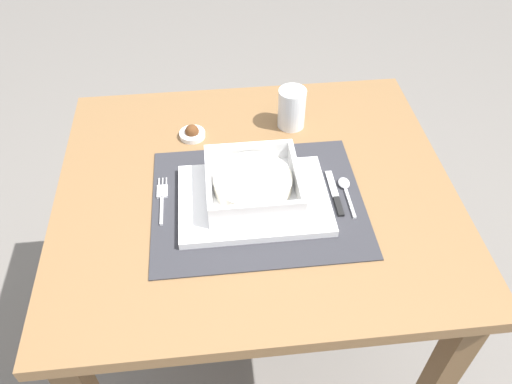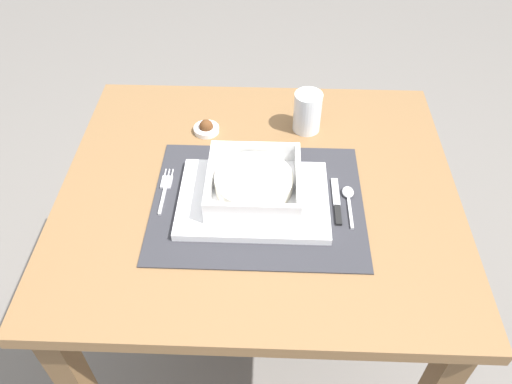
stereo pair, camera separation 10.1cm
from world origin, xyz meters
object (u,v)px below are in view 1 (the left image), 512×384
object	(u,v)px
fork	(162,197)
spoon	(345,187)
condiment_saucer	(192,133)
porridge_bowl	(253,184)
butter_knife	(335,196)
drinking_glass	(292,110)
dining_table	(255,224)

from	to	relation	value
fork	spoon	xyz separation A→B (m)	(0.38, -0.02, 0.00)
fork	spoon	distance (m)	0.38
condiment_saucer	fork	bearing A→B (deg)	-108.60
condiment_saucer	porridge_bowl	bearing A→B (deg)	-60.39
butter_knife	condiment_saucer	bearing A→B (deg)	140.25
spoon	porridge_bowl	bearing A→B (deg)	-175.41
porridge_bowl	fork	xyz separation A→B (m)	(-0.19, 0.02, -0.03)
porridge_bowl	fork	distance (m)	0.19
fork	butter_knife	size ratio (longest dim) A/B	1.02
spoon	butter_knife	bearing A→B (deg)	-136.74
butter_knife	condiment_saucer	distance (m)	0.37
porridge_bowl	drinking_glass	bearing A→B (deg)	63.59
porridge_bowl	fork	bearing A→B (deg)	174.73
fork	drinking_glass	size ratio (longest dim) A/B	1.36
butter_knife	porridge_bowl	bearing A→B (deg)	172.56
butter_knife	drinking_glass	bearing A→B (deg)	100.96
drinking_glass	butter_knife	bearing A→B (deg)	-77.85
dining_table	spoon	world-z (taller)	spoon
butter_knife	drinking_glass	size ratio (longest dim) A/B	1.33
porridge_bowl	condiment_saucer	xyz separation A→B (m)	(-0.12, 0.21, -0.03)
butter_knife	condiment_saucer	world-z (taller)	condiment_saucer
porridge_bowl	spoon	world-z (taller)	porridge_bowl
dining_table	porridge_bowl	world-z (taller)	porridge_bowl
fork	dining_table	bearing A→B (deg)	2.29
spoon	butter_knife	xyz separation A→B (m)	(-0.02, -0.02, -0.00)
fork	porridge_bowl	bearing A→B (deg)	-7.37
dining_table	condiment_saucer	size ratio (longest dim) A/B	13.94
fork	condiment_saucer	xyz separation A→B (m)	(0.07, 0.19, 0.00)
dining_table	drinking_glass	distance (m)	0.28
porridge_bowl	butter_knife	distance (m)	0.17
fork	drinking_glass	world-z (taller)	drinking_glass
dining_table	drinking_glass	bearing A→B (deg)	61.89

